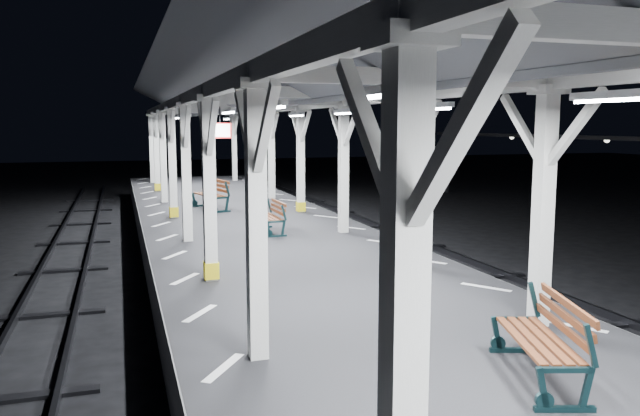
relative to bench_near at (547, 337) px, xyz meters
name	(u,v)px	position (x,y,z in m)	size (l,w,h in m)	color
ground	(353,359)	(-0.89, 3.60, -1.48)	(120.00, 120.00, 0.00)	black
platform	(353,330)	(-0.89, 3.60, -0.98)	(6.00, 50.00, 1.00)	black
hazard_stripes_left	(200,313)	(-3.34, 3.60, -0.48)	(1.00, 48.00, 0.01)	silver
hazard_stripes_right	(486,287)	(1.56, 3.60, -0.48)	(1.00, 48.00, 0.01)	silver
track_left	(16,395)	(-5.89, 3.60, -1.40)	(2.20, 60.00, 0.16)	#2D2D33
track_right	(603,325)	(4.11, 3.60, -1.40)	(2.20, 60.00, 0.16)	#2D2D33
canopy	(356,75)	(-0.89, 3.59, 3.07)	(5.40, 49.00, 4.65)	silver
bench_near	(547,337)	(0.00, 0.00, 0.00)	(1.09, 1.78, 0.91)	black
bench_mid	(272,216)	(-0.66, 10.19, -0.05)	(0.60, 1.52, 0.82)	black
bench_far	(213,193)	(-1.48, 15.16, 0.04)	(1.08, 1.93, 0.99)	black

